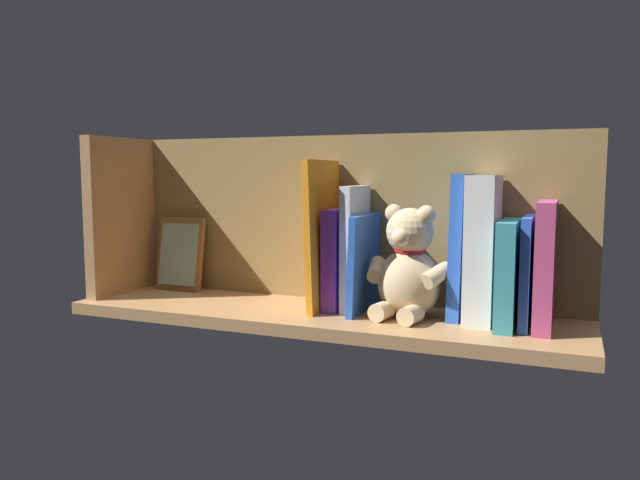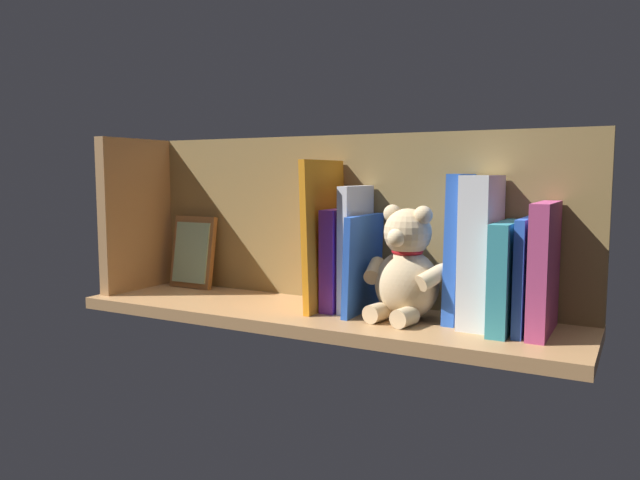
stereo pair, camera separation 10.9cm
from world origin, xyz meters
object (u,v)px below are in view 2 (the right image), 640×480
(book_0, at_px, (544,268))
(dictionary_thick_white, at_px, (481,251))
(teddy_bear, at_px, (406,269))
(picture_frame_leaning, at_px, (193,252))

(book_0, distance_m, dictionary_thick_white, 0.10)
(book_0, bearing_deg, dictionary_thick_white, -5.17)
(teddy_bear, bearing_deg, picture_frame_leaning, 3.72)
(teddy_bear, relative_size, picture_frame_leaning, 1.25)
(teddy_bear, bearing_deg, book_0, -166.57)
(dictionary_thick_white, distance_m, teddy_bear, 0.13)
(book_0, height_order, dictionary_thick_white, dictionary_thick_white)
(book_0, xyz_separation_m, teddy_bear, (0.22, 0.01, -0.02))
(book_0, bearing_deg, picture_frame_leaning, -3.94)
(book_0, distance_m, teddy_bear, 0.22)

